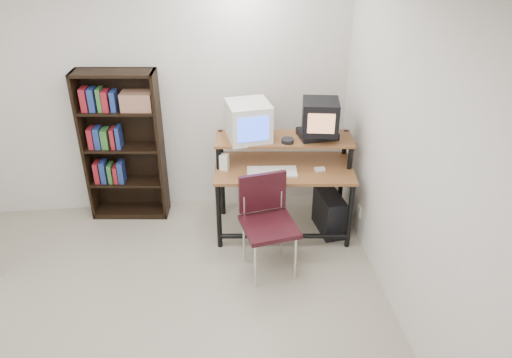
{
  "coord_description": "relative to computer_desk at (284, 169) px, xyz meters",
  "views": [
    {
      "loc": [
        0.52,
        -2.86,
        3.02
      ],
      "look_at": [
        0.95,
        1.1,
        0.76
      ],
      "focal_mm": 35.0,
      "sensor_mm": 36.0,
      "label": 1
    }
  ],
  "objects": [
    {
      "name": "wall_outlet",
      "position": [
        0.74,
        -0.23,
        -0.4
      ],
      "size": [
        0.02,
        0.08,
        0.12
      ],
      "primitive_type": "cube",
      "color": "beige",
      "rests_on": "right_wall"
    },
    {
      "name": "mousepad",
      "position": [
        0.33,
        -0.15,
        0.02
      ],
      "size": [
        0.23,
        0.19,
        0.01
      ],
      "primitive_type": "cube",
      "rotation": [
        0.0,
        0.0,
        -0.04
      ],
      "color": "black",
      "rests_on": "computer_desk"
    },
    {
      "name": "cd_spindle",
      "position": [
        0.03,
        -0.0,
        0.29
      ],
      "size": [
        0.13,
        0.13,
        0.05
      ],
      "primitive_type": "cylinder",
      "rotation": [
        0.0,
        0.0,
        0.12
      ],
      "color": "#26262B",
      "rests_on": "computer_desk"
    },
    {
      "name": "vcr",
      "position": [
        0.34,
        0.09,
        0.31
      ],
      "size": [
        0.39,
        0.3,
        0.08
      ],
      "primitive_type": "cube",
      "rotation": [
        0.0,
        0.0,
        0.13
      ],
      "color": "black",
      "rests_on": "computer_desk"
    },
    {
      "name": "mouse",
      "position": [
        0.33,
        -0.13,
        0.04
      ],
      "size": [
        0.1,
        0.07,
        0.03
      ],
      "primitive_type": "cube",
      "rotation": [
        0.0,
        0.0,
        0.06
      ],
      "color": "white",
      "rests_on": "mousepad"
    },
    {
      "name": "right_wall",
      "position": [
        0.75,
        -1.38,
        0.6
      ],
      "size": [
        0.01,
        4.0,
        2.6
      ],
      "primitive_type": "cube",
      "color": "silver",
      "rests_on": "floor"
    },
    {
      "name": "floor",
      "position": [
        -1.25,
        -1.38,
        -0.71
      ],
      "size": [
        4.0,
        4.0,
        0.01
      ],
      "primitive_type": "cube",
      "color": "#ADA68F",
      "rests_on": "ground"
    },
    {
      "name": "school_chair",
      "position": [
        -0.24,
        -0.59,
        -0.14
      ],
      "size": [
        0.53,
        0.53,
        0.91
      ],
      "rotation": [
        0.0,
        0.0,
        0.19
      ],
      "color": "black",
      "rests_on": "floor"
    },
    {
      "name": "pc_tower",
      "position": [
        0.47,
        -0.08,
        -0.49
      ],
      "size": [
        0.25,
        0.47,
        0.42
      ],
      "primitive_type": "cube",
      "rotation": [
        0.0,
        0.0,
        0.12
      ],
      "color": "black",
      "rests_on": "floor"
    },
    {
      "name": "bookshelf",
      "position": [
        -1.58,
        0.48,
        0.12
      ],
      "size": [
        0.82,
        0.35,
        1.59
      ],
      "rotation": [
        0.0,
        0.0,
        -0.11
      ],
      "color": "black",
      "rests_on": "floor"
    },
    {
      "name": "computer_desk",
      "position": [
        0.0,
        0.0,
        0.0
      ],
      "size": [
        1.4,
        0.81,
        0.98
      ],
      "rotation": [
        0.0,
        0.0,
        -0.11
      ],
      "color": "brown",
      "rests_on": "floor"
    },
    {
      "name": "crt_tv",
      "position": [
        0.34,
        0.06,
        0.51
      ],
      "size": [
        0.39,
        0.38,
        0.32
      ],
      "rotation": [
        0.0,
        0.0,
        -0.17
      ],
      "color": "black",
      "rests_on": "vcr"
    },
    {
      "name": "keyboard",
      "position": [
        -0.14,
        -0.13,
        0.04
      ],
      "size": [
        0.48,
        0.24,
        0.03
      ],
      "primitive_type": "cube",
      "rotation": [
        0.0,
        0.0,
        -0.07
      ],
      "color": "white",
      "rests_on": "computer_desk"
    },
    {
      "name": "back_wall",
      "position": [
        -1.25,
        0.62,
        0.6
      ],
      "size": [
        4.0,
        0.01,
        2.6
      ],
      "primitive_type": "cube",
      "color": "silver",
      "rests_on": "floor"
    },
    {
      "name": "crt_monitor",
      "position": [
        -0.33,
        0.14,
        0.45
      ],
      "size": [
        0.44,
        0.44,
        0.37
      ],
      "rotation": [
        0.0,
        0.0,
        0.14
      ],
      "color": "white",
      "rests_on": "computer_desk"
    },
    {
      "name": "desk_speaker",
      "position": [
        -0.58,
        -0.01,
        0.1
      ],
      "size": [
        0.1,
        0.1,
        0.17
      ],
      "primitive_type": "cube",
      "rotation": [
        0.0,
        0.0,
        -0.34
      ],
      "color": "white",
      "rests_on": "computer_desk"
    }
  ]
}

